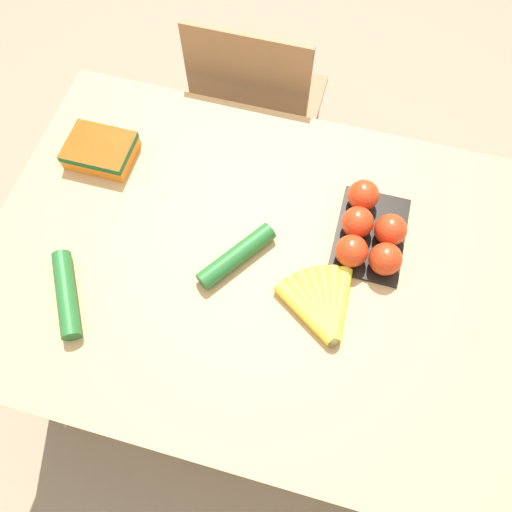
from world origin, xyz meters
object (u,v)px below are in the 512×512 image
Objects in this scene: chair at (257,113)px; banana_bunch at (322,306)px; cucumber_far at (66,294)px; tomato_pack at (370,231)px; carrot_bag at (100,150)px; cucumber_near at (236,256)px.

chair reaches higher than banana_bunch.
chair is 0.91m from banana_bunch.
tomato_pack is at bearing 27.33° from cucumber_far.
carrot_bag reaches higher than cucumber_far.
tomato_pack is 0.76m from carrot_bag.
carrot_bag is 0.42m from cucumber_far.
banana_bunch is 0.23m from tomato_pack.
tomato_pack is at bearing -5.07° from carrot_bag.
carrot_bag reaches higher than cucumber_near.
banana_bunch is 1.12× the size of carrot_bag.
chair is at bearing 100.86° from cucumber_near.
carrot_bag is (-0.68, 0.28, 0.01)m from banana_bunch.
tomato_pack reaches higher than cucumber_near.
carrot_bag reaches higher than banana_bunch.
carrot_bag is at bearing 155.06° from cucumber_near.
chair is 0.66m from carrot_bag.
chair is at bearing 115.32° from banana_bunch.
banana_bunch is at bearing -17.38° from cucumber_near.
tomato_pack is at bearing 128.47° from chair.
banana_bunch is 0.61m from cucumber_far.
cucumber_near is at bearing -155.05° from tomato_pack.
banana_bunch is 0.96× the size of cucumber_near.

